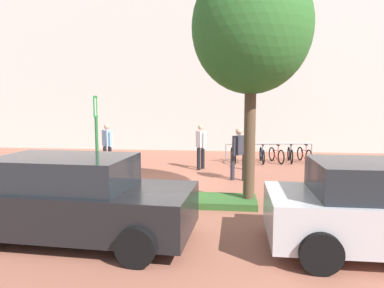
% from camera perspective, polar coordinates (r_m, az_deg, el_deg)
% --- Properties ---
extents(ground_plane, '(60.00, 60.00, 0.00)m').
position_cam_1_polar(ground_plane, '(10.97, -4.86, -6.62)').
color(ground_plane, '#9E5B47').
extents(building_facade, '(28.00, 1.20, 10.00)m').
position_cam_1_polar(building_facade, '(19.49, 0.25, 13.90)').
color(building_facade, silver).
rests_on(building_facade, ground).
extents(planter_strip, '(7.00, 1.10, 0.16)m').
position_cam_1_polar(planter_strip, '(9.36, -11.73, -8.54)').
color(planter_strip, '#336028').
rests_on(planter_strip, ground).
extents(tree_sidewalk, '(2.85, 2.85, 5.85)m').
position_cam_1_polar(tree_sidewalk, '(8.85, 9.65, 17.97)').
color(tree_sidewalk, brown).
rests_on(tree_sidewalk, ground).
extents(parking_sign_post, '(0.08, 0.36, 2.70)m').
position_cam_1_polar(parking_sign_post, '(9.27, -15.22, 1.70)').
color(parking_sign_post, '#2D7238').
rests_on(parking_sign_post, ground).
extents(bike_at_sign, '(1.68, 0.42, 0.86)m').
position_cam_1_polar(bike_at_sign, '(9.64, -14.63, -6.52)').
color(bike_at_sign, black).
rests_on(bike_at_sign, ground).
extents(bike_rack_cluster, '(3.72, 2.05, 0.83)m').
position_cam_1_polar(bike_rack_cluster, '(15.40, 12.38, -1.65)').
color(bike_rack_cluster, '#99999E').
rests_on(bike_rack_cluster, ground).
extents(bollard_steel, '(0.16, 0.16, 0.90)m').
position_cam_1_polar(bollard_steel, '(13.40, 9.42, -2.34)').
color(bollard_steel, '#ADADB2').
rests_on(bollard_steel, ground).
extents(person_suited_dark, '(0.52, 0.52, 1.72)m').
position_cam_1_polar(person_suited_dark, '(11.52, 7.57, -1.06)').
color(person_suited_dark, '#2D2D38').
rests_on(person_suited_dark, ground).
extents(person_shirt_white, '(0.48, 0.49, 1.72)m').
position_cam_1_polar(person_shirt_white, '(14.19, -13.60, 0.23)').
color(person_shirt_white, black).
rests_on(person_shirt_white, ground).
extents(person_shirt_blue, '(0.41, 0.53, 1.72)m').
position_cam_1_polar(person_shirt_blue, '(13.37, 1.44, 0.04)').
color(person_shirt_blue, black).
rests_on(person_shirt_blue, ground).
extents(car_black_suv, '(4.39, 2.21, 1.54)m').
position_cam_1_polar(car_black_suv, '(6.88, -18.77, -8.42)').
color(car_black_suv, black).
rests_on(car_black_suv, ground).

